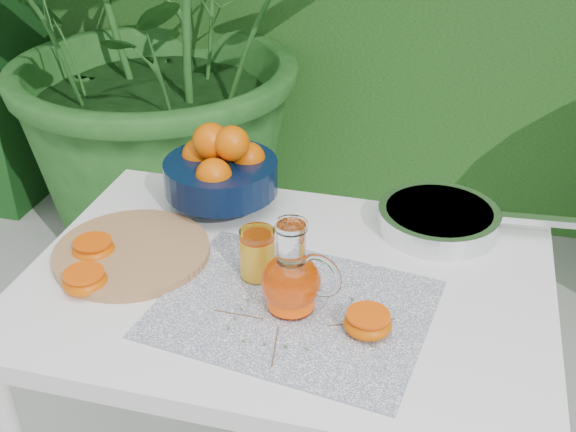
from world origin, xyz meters
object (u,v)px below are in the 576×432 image
(fruit_bowl, at_px, (221,169))
(saute_pan, at_px, (440,218))
(white_table, at_px, (285,313))
(cutting_board, at_px, (132,253))
(juice_pitcher, at_px, (292,280))

(fruit_bowl, xyz_separation_m, saute_pan, (0.48, 0.02, -0.06))
(white_table, xyz_separation_m, saute_pan, (0.27, 0.26, 0.11))
(cutting_board, height_order, saute_pan, saute_pan)
(cutting_board, bearing_deg, white_table, 0.35)
(juice_pitcher, xyz_separation_m, saute_pan, (0.23, 0.35, -0.04))
(fruit_bowl, distance_m, juice_pitcher, 0.41)
(white_table, relative_size, saute_pan, 2.18)
(juice_pitcher, bearing_deg, white_table, 112.46)
(fruit_bowl, relative_size, saute_pan, 0.60)
(fruit_bowl, height_order, juice_pitcher, fruit_bowl)
(fruit_bowl, bearing_deg, white_table, -49.22)
(juice_pitcher, bearing_deg, cutting_board, 166.82)
(cutting_board, bearing_deg, fruit_bowl, 66.55)
(cutting_board, xyz_separation_m, juice_pitcher, (0.35, -0.08, 0.05))
(saute_pan, bearing_deg, fruit_bowl, -177.64)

